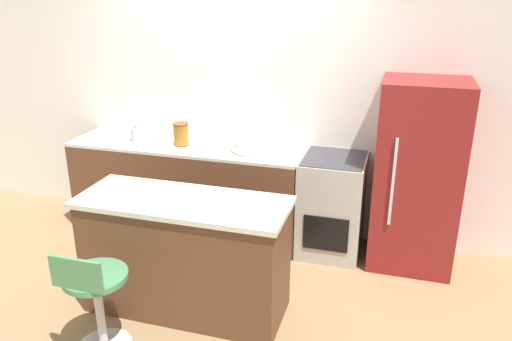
% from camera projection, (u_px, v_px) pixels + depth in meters
% --- Properties ---
extents(ground_plane, '(14.00, 14.00, 0.00)m').
position_uv_depth(ground_plane, '(209.00, 249.00, 4.84)').
color(ground_plane, '#8E704C').
extents(wall_back, '(8.00, 0.06, 2.60)m').
position_uv_depth(wall_back, '(230.00, 103.00, 4.99)').
color(wall_back, white).
rests_on(wall_back, ground_plane).
extents(back_counter, '(2.33, 0.63, 0.94)m').
position_uv_depth(back_counter, '(188.00, 188.00, 5.06)').
color(back_counter, brown).
rests_on(back_counter, ground_plane).
extents(kitchen_island, '(1.58, 0.62, 0.93)m').
position_uv_depth(kitchen_island, '(186.00, 255.00, 3.82)').
color(kitchen_island, brown).
rests_on(kitchen_island, ground_plane).
extents(oven_range, '(0.58, 0.64, 0.94)m').
position_uv_depth(oven_range, '(332.00, 205.00, 4.67)').
color(oven_range, '#B7B2A8').
rests_on(oven_range, ground_plane).
extents(refrigerator, '(0.72, 0.65, 1.68)m').
position_uv_depth(refrigerator, '(417.00, 176.00, 4.35)').
color(refrigerator, maroon).
rests_on(refrigerator, ground_plane).
extents(stool_chair, '(0.43, 0.43, 0.83)m').
position_uv_depth(stool_chair, '(96.00, 299.00, 3.35)').
color(stool_chair, '#B7B7BC').
rests_on(stool_chair, ground_plane).
extents(kettle, '(0.15, 0.15, 0.20)m').
position_uv_depth(kettle, '(138.00, 133.00, 4.97)').
color(kettle, silver).
rests_on(kettle, back_counter).
extents(mixing_bowl, '(0.30, 0.30, 0.10)m').
position_uv_depth(mixing_bowl, '(248.00, 146.00, 4.68)').
color(mixing_bowl, white).
rests_on(mixing_bowl, back_counter).
extents(canister_jar, '(0.15, 0.15, 0.22)m').
position_uv_depth(canister_jar, '(181.00, 134.00, 4.84)').
color(canister_jar, '#9E6623').
rests_on(canister_jar, back_counter).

